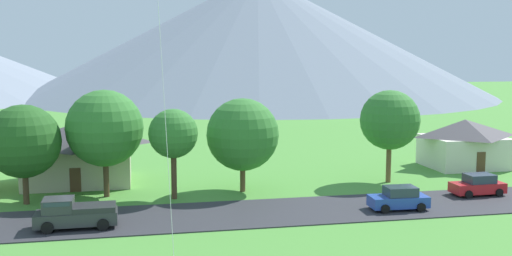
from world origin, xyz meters
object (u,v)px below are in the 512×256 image
house_leftmost (464,142)px  pickup_truck_charcoal_west_side (74,213)px  tree_near_right (243,135)px  tree_near_left (173,134)px  parked_car_blue_west_end (399,199)px  tree_far_right (105,128)px  parked_car_red_mid_west (478,185)px  tree_right_of_center (24,141)px  house_right_center (79,152)px  tree_left_of_center (390,120)px

house_leftmost → pickup_truck_charcoal_west_side: 38.98m
tree_near_right → tree_near_left: bearing=-166.3°
parked_car_blue_west_end → tree_far_right: bearing=158.1°
house_leftmost → tree_near_left: (-29.35, -7.49, 2.65)m
parked_car_red_mid_west → pickup_truck_charcoal_west_side: 30.92m
tree_near_left → parked_car_red_mid_west: bearing=-9.1°
tree_right_of_center → pickup_truck_charcoal_west_side: bearing=-60.4°
house_leftmost → parked_car_red_mid_west: size_ratio=1.88×
house_right_center → tree_far_right: 6.97m
house_leftmost → tree_right_of_center: size_ratio=1.05×
tree_near_right → pickup_truck_charcoal_west_side: size_ratio=1.48×
tree_far_right → tree_left_of_center: bearing=1.3°
house_leftmost → tree_far_right: (-34.59, -5.73, 3.02)m
tree_near_left → parked_car_blue_west_end: (15.78, -6.70, -4.26)m
tree_left_of_center → pickup_truck_charcoal_west_side: (-25.85, -9.13, -4.48)m
tree_near_right → parked_car_blue_west_end: 13.49m
house_leftmost → tree_near_left: bearing=-165.7°
tree_near_left → pickup_truck_charcoal_west_side: 10.50m
tree_near_left → tree_right_of_center: 11.11m
tree_near_left → tree_left_of_center: bearing=7.0°
tree_left_of_center → parked_car_red_mid_west: bearing=-51.4°
tree_left_of_center → tree_far_right: size_ratio=0.96×
tree_near_right → tree_left_of_center: bearing=4.0°
tree_far_right → parked_car_blue_west_end: (21.02, -8.46, -4.63)m
house_leftmost → parked_car_blue_west_end: bearing=-133.7°
house_right_center → tree_near_left: bearing=-44.2°
house_right_center → tree_near_right: (13.52, -6.23, 2.01)m
tree_right_of_center → pickup_truck_charcoal_west_side: tree_right_of_center is taller
tree_left_of_center → tree_right_of_center: tree_left_of_center is taller
tree_left_of_center → parked_car_red_mid_west: size_ratio=1.92×
house_leftmost → house_right_center: 37.17m
house_leftmost → tree_near_right: tree_near_right is taller
house_right_center → tree_far_right: bearing=-66.2°
house_right_center → tree_near_left: (7.82, -7.61, 2.40)m
tree_far_right → parked_car_red_mid_west: (29.13, -5.60, -4.63)m
tree_near_right → pickup_truck_charcoal_west_side: bearing=-146.9°
house_right_center → tree_near_right: size_ratio=1.24×
parked_car_red_mid_west → house_leftmost: bearing=64.3°
parked_car_blue_west_end → pickup_truck_charcoal_west_side: pickup_truck_charcoal_west_side is taller
house_right_center → tree_left_of_center: 27.45m
house_leftmost → house_right_center: house_right_center is taller
tree_near_right → tree_right_of_center: bearing=-177.3°
tree_right_of_center → pickup_truck_charcoal_west_side: 9.30m
tree_right_of_center → house_leftmost: bearing=9.7°
tree_right_of_center → tree_near_right: size_ratio=0.98×
tree_right_of_center → tree_near_right: (16.80, 0.80, -0.05)m
parked_car_red_mid_west → parked_car_blue_west_end: bearing=-160.6°
parked_car_red_mid_west → tree_right_of_center: bearing=172.8°
tree_far_right → tree_right_of_center: bearing=-168.7°
tree_left_of_center → tree_near_right: bearing=-176.0°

